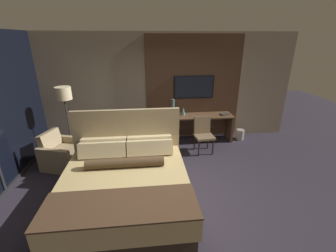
{
  "coord_description": "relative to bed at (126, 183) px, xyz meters",
  "views": [
    {
      "loc": [
        -0.4,
        -3.27,
        2.63
      ],
      "look_at": [
        0.07,
        1.09,
        0.92
      ],
      "focal_mm": 24.0,
      "sensor_mm": 36.0,
      "label": 1
    }
  ],
  "objects": [
    {
      "name": "desk_chair",
      "position": [
        1.76,
        1.7,
        0.16
      ],
      "size": [
        0.48,
        0.48,
        0.87
      ],
      "rotation": [
        0.0,
        0.0,
        0.09
      ],
      "color": "brown",
      "rests_on": "ground_plane"
    },
    {
      "name": "desk",
      "position": [
        1.68,
        2.34,
        0.15
      ],
      "size": [
        2.02,
        0.54,
        0.73
      ],
      "color": "brown",
      "rests_on": "ground_plane"
    },
    {
      "name": "ground_plane",
      "position": [
        0.77,
        0.04,
        -0.35
      ],
      "size": [
        16.0,
        16.0,
        0.0
      ],
      "primitive_type": "plane",
      "color": "#28232D"
    },
    {
      "name": "vase_tall",
      "position": [
        1.11,
        2.37,
        0.59
      ],
      "size": [
        0.08,
        0.08,
        0.43
      ],
      "color": "#4C706B",
      "rests_on": "desk"
    },
    {
      "name": "tv",
      "position": [
        1.68,
        2.56,
        1.08
      ],
      "size": [
        1.06,
        0.04,
        0.6
      ],
      "color": "black"
    },
    {
      "name": "floor_lamp",
      "position": [
        -1.39,
        1.84,
        1.03
      ],
      "size": [
        0.34,
        0.34,
        1.65
      ],
      "color": "#282623",
      "rests_on": "ground_plane"
    },
    {
      "name": "vase_short",
      "position": [
        1.39,
        2.41,
        0.48
      ],
      "size": [
        0.12,
        0.12,
        0.2
      ],
      "color": "#4C706B",
      "rests_on": "desk"
    },
    {
      "name": "book",
      "position": [
        2.49,
        2.27,
        0.39
      ],
      "size": [
        0.25,
        0.2,
        0.03
      ],
      "color": "#332D28",
      "rests_on": "desk"
    },
    {
      "name": "bed",
      "position": [
        0.0,
        0.0,
        0.0
      ],
      "size": [
        2.08,
        2.14,
        1.36
      ],
      "color": "#33281E",
      "rests_on": "ground_plane"
    },
    {
      "name": "wall_back_tv_panel",
      "position": [
        0.9,
        2.63,
        1.05
      ],
      "size": [
        7.2,
        0.09,
        2.8
      ],
      "color": "gray",
      "rests_on": "ground_plane"
    },
    {
      "name": "armchair_by_window",
      "position": [
        -1.45,
        1.35,
        -0.09
      ],
      "size": [
        0.92,
        0.95,
        0.78
      ],
      "rotation": [
        0.0,
        0.0,
        1.26
      ],
      "color": "#998460",
      "rests_on": "ground_plane"
    },
    {
      "name": "waste_bin",
      "position": [
        2.98,
        2.25,
        -0.21
      ],
      "size": [
        0.22,
        0.22,
        0.28
      ],
      "color": "gray",
      "rests_on": "ground_plane"
    }
  ]
}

